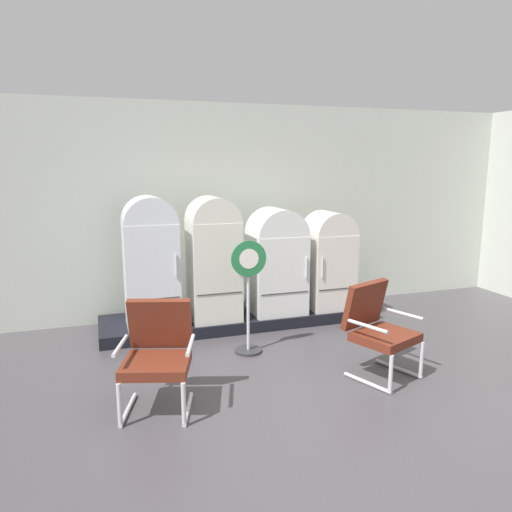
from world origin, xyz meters
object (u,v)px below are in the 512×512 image
(refrigerator_3, at_px, (329,257))
(sign_stand, at_px, (248,302))
(armchair_right, at_px, (378,326))
(armchair_left, at_px, (158,350))
(refrigerator_1, at_px, (213,255))
(refrigerator_2, at_px, (276,258))
(refrigerator_0, at_px, (151,258))

(refrigerator_3, relative_size, sign_stand, 1.03)
(armchair_right, distance_m, sign_stand, 1.48)
(armchair_left, bearing_deg, armchair_right, -0.84)
(refrigerator_1, xyz_separation_m, refrigerator_3, (1.67, -0.01, -0.13))
(refrigerator_2, distance_m, sign_stand, 1.21)
(refrigerator_1, distance_m, refrigerator_3, 1.68)
(refrigerator_0, distance_m, refrigerator_2, 1.70)
(refrigerator_0, relative_size, refrigerator_1, 1.02)
(refrigerator_2, relative_size, armchair_left, 1.47)
(refrigerator_0, xyz_separation_m, refrigerator_3, (2.48, 0.00, -0.15))
(armchair_left, relative_size, armchair_right, 1.00)
(armchair_right, bearing_deg, armchair_left, 179.16)
(refrigerator_1, xyz_separation_m, armchair_right, (1.28, -1.92, -0.48))
(refrigerator_0, height_order, sign_stand, refrigerator_0)
(refrigerator_2, bearing_deg, armchair_right, -78.55)
(sign_stand, bearing_deg, armchair_right, -42.39)
(refrigerator_3, bearing_deg, refrigerator_0, -179.97)
(armchair_left, bearing_deg, sign_stand, 39.73)
(refrigerator_2, bearing_deg, sign_stand, -126.60)
(refrigerator_1, bearing_deg, armchair_left, -117.15)
(refrigerator_3, height_order, armchair_left, refrigerator_3)
(armchair_right, bearing_deg, refrigerator_0, 137.53)
(refrigerator_0, relative_size, armchair_left, 1.68)
(refrigerator_0, height_order, armchair_left, refrigerator_0)
(refrigerator_0, relative_size, refrigerator_3, 1.19)
(refrigerator_1, relative_size, armchair_right, 1.65)
(refrigerator_3, bearing_deg, armchair_left, -144.56)
(armchair_right, bearing_deg, refrigerator_1, 123.69)
(refrigerator_2, relative_size, armchair_right, 1.47)
(refrigerator_2, distance_m, armchair_left, 2.68)
(refrigerator_3, distance_m, armchair_right, 1.98)
(refrigerator_0, bearing_deg, armchair_right, -42.47)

